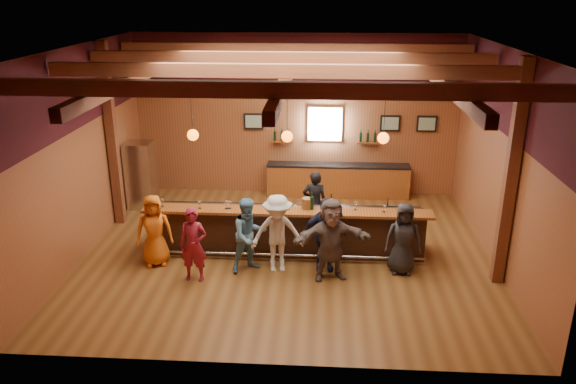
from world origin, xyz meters
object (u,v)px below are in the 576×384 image
at_px(customer_redvest, 193,245).
at_px(customer_navy, 324,234).
at_px(customer_orange, 154,230).
at_px(customer_white, 277,233).
at_px(stainless_fridge, 141,175).
at_px(customer_brown, 331,239).
at_px(bartender, 315,203).
at_px(ice_bucket, 307,203).
at_px(bar_counter, 288,229).
at_px(bottle_a, 312,203).
at_px(customer_dark, 403,239).
at_px(customer_denim, 249,235).
at_px(back_bar_cabinet, 338,180).

height_order(customer_redvest, customer_navy, customer_navy).
distance_m(customer_orange, customer_white, 2.64).
xyz_separation_m(stainless_fridge, customer_brown, (5.05, -3.70, -0.03)).
bearing_deg(stainless_fridge, customer_navy, -34.08).
bearing_deg(bartender, customer_navy, 99.19).
relative_size(bartender, ice_bucket, 6.63).
bearing_deg(bar_counter, bottle_a, -25.81).
bearing_deg(stainless_fridge, customer_brown, -36.18).
height_order(customer_white, customer_dark, customer_white).
bearing_deg(bar_counter, customer_brown, -53.04).
relative_size(stainless_fridge, customer_orange, 1.14).
bearing_deg(customer_orange, customer_denim, -18.08).
height_order(back_bar_cabinet, customer_brown, customer_brown).
xyz_separation_m(customer_redvest, customer_white, (1.65, 0.52, 0.07)).
relative_size(bar_counter, customer_redvest, 4.05).
distance_m(back_bar_cabinet, customer_navy, 4.48).
relative_size(customer_brown, ice_bucket, 7.24).
relative_size(customer_redvest, customer_denim, 0.97).
relative_size(customer_redvest, bartender, 0.98).
bearing_deg(customer_redvest, customer_dark, 10.74).
height_order(back_bar_cabinet, customer_dark, customer_dark).
relative_size(customer_orange, customer_denim, 0.98).
bearing_deg(customer_redvest, customer_denim, 27.36).
height_order(customer_dark, bottle_a, customer_dark).
bearing_deg(customer_orange, back_bar_cabinet, 34.00).
relative_size(customer_navy, ice_bucket, 6.73).
relative_size(bar_counter, customer_navy, 3.91).
distance_m(customer_white, customer_dark, 2.60).
xyz_separation_m(bar_counter, back_bar_cabinet, (1.18, 3.57, -0.05)).
height_order(back_bar_cabinet, customer_navy, customer_navy).
distance_m(bar_counter, customer_dark, 2.61).
distance_m(customer_orange, bartender, 3.83).
xyz_separation_m(customer_redvest, customer_brown, (2.76, 0.25, 0.09)).
xyz_separation_m(customer_denim, customer_brown, (1.69, -0.24, 0.06)).
distance_m(stainless_fridge, customer_orange, 3.56).
bearing_deg(customer_denim, customer_white, -28.77).
distance_m(stainless_fridge, bartender, 4.92).
xyz_separation_m(back_bar_cabinet, customer_brown, (-0.25, -4.82, 0.39)).
distance_m(customer_redvest, customer_brown, 2.77).
distance_m(customer_orange, ice_bucket, 3.31).
height_order(customer_orange, customer_denim, customer_denim).
bearing_deg(customer_denim, customer_orange, 144.44).
bearing_deg(customer_dark, customer_brown, -165.74).
bearing_deg(customer_dark, bartender, 136.53).
bearing_deg(customer_redvest, customer_orange, 150.07).
distance_m(customer_redvest, bartender, 3.41).
bearing_deg(customer_dark, customer_white, -177.03).
bearing_deg(customer_dark, customer_navy, -179.56).
bearing_deg(stainless_fridge, customer_white, -40.94).
relative_size(bar_counter, customer_dark, 4.10).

